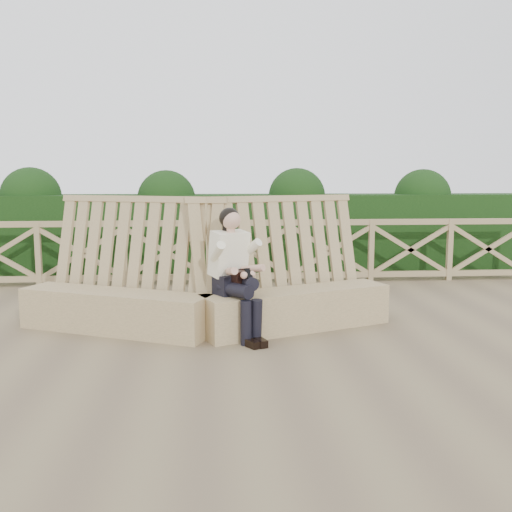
{
  "coord_description": "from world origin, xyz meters",
  "views": [
    {
      "loc": [
        -0.69,
        -6.27,
        1.82
      ],
      "look_at": [
        -0.14,
        0.4,
        0.9
      ],
      "focal_mm": 40.0,
      "sensor_mm": 36.0,
      "label": 1
    }
  ],
  "objects": [
    {
      "name": "ground",
      "position": [
        0.0,
        0.0,
        0.0
      ],
      "size": [
        60.0,
        60.0,
        0.0
      ],
      "primitive_type": "plane",
      "color": "brown",
      "rests_on": "ground"
    },
    {
      "name": "hedge",
      "position": [
        0.0,
        4.7,
        0.75
      ],
      "size": [
        12.0,
        1.2,
        1.5
      ],
      "primitive_type": "cube",
      "color": "black",
      "rests_on": "ground"
    },
    {
      "name": "woman",
      "position": [
        -0.41,
        0.15,
        0.8
      ],
      "size": [
        0.67,
        0.92,
        1.48
      ],
      "rotation": [
        0.0,
        0.0,
        0.54
      ],
      "color": "black",
      "rests_on": "ground"
    },
    {
      "name": "bench",
      "position": [
        -0.73,
        0.52,
        0.41
      ],
      "size": [
        4.54,
        1.67,
        1.62
      ],
      "rotation": [
        0.0,
        0.0,
        -0.0
      ],
      "color": "olive",
      "rests_on": "ground"
    },
    {
      "name": "guardrail",
      "position": [
        0.0,
        3.5,
        0.55
      ],
      "size": [
        10.1,
        0.09,
        1.1
      ],
      "color": "#897750",
      "rests_on": "ground"
    }
  ]
}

